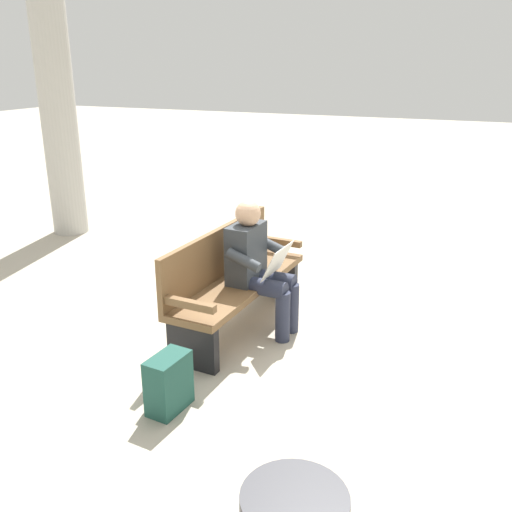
% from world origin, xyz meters
% --- Properties ---
extents(ground_plane, '(40.00, 40.00, 0.00)m').
position_xyz_m(ground_plane, '(0.00, 0.00, 0.00)').
color(ground_plane, '#B7AD99').
extents(bench_near, '(1.82, 0.56, 0.90)m').
position_xyz_m(bench_near, '(-0.00, -0.07, 0.46)').
color(bench_near, brown).
rests_on(bench_near, ground).
extents(person_seated, '(0.58, 0.59, 1.18)m').
position_xyz_m(person_seated, '(-0.02, 0.16, 0.63)').
color(person_seated, '#33383D').
rests_on(person_seated, ground).
extents(backpack, '(0.34, 0.25, 0.41)m').
position_xyz_m(backpack, '(1.35, 0.08, 0.20)').
color(backpack, '#1E4C42').
rests_on(backpack, ground).
extents(support_pillar, '(0.47, 0.47, 3.54)m').
position_xyz_m(support_pillar, '(-1.76, -3.46, 1.77)').
color(support_pillar, '#B2AFA8').
rests_on(support_pillar, ground).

